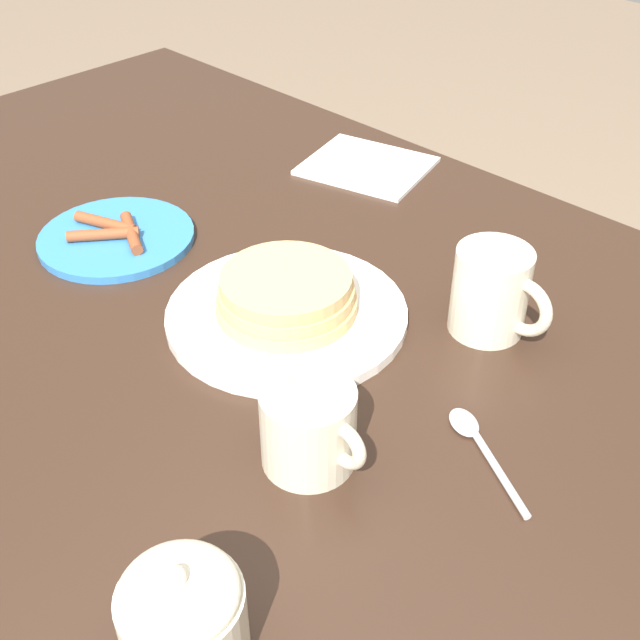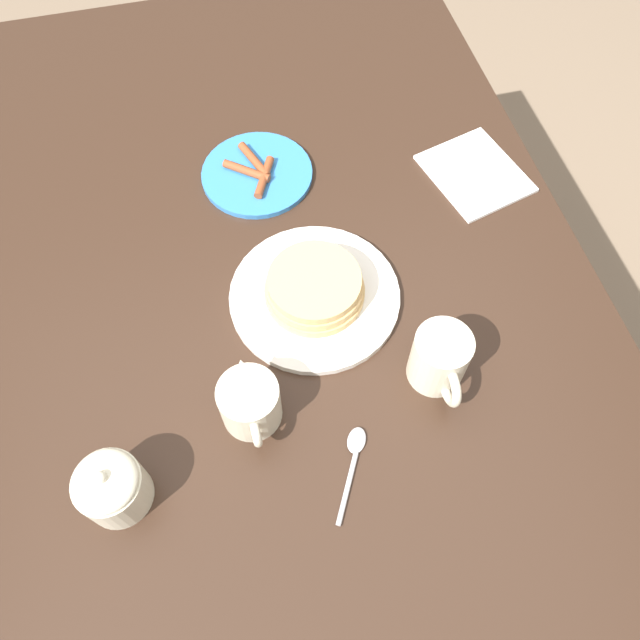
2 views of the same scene
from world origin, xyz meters
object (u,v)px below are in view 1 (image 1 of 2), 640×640
pancake_plate (286,303)px  side_plate_bacon (116,237)px  napkin (367,166)px  spoon (476,442)px  creamer_pitcher (308,425)px  sugar_bowl (183,616)px  coffee_mug (493,292)px

pancake_plate → side_plate_bacon: (-0.26, -0.04, -0.01)m
napkin → spoon: 0.55m
creamer_pitcher → napkin: bearing=126.5°
sugar_bowl → side_plate_bacon: bearing=150.8°
sugar_bowl → napkin: sugar_bowl is taller
coffee_mug → spoon: size_ratio=0.89×
side_plate_bacon → napkin: bearing=76.5°
coffee_mug → side_plate_bacon: bearing=-158.0°
coffee_mug → sugar_bowl: (0.06, -0.45, -0.00)m
side_plate_bacon → spoon: side_plate_bacon is taller
side_plate_bacon → napkin: (0.09, 0.36, -0.00)m
side_plate_bacon → coffee_mug: bearing=22.0°
side_plate_bacon → coffee_mug: 0.46m
creamer_pitcher → pancake_plate: bearing=141.4°
spoon → side_plate_bacon: bearing=-177.1°
sugar_bowl → spoon: sugar_bowl is taller
napkin → side_plate_bacon: bearing=-103.5°
pancake_plate → creamer_pitcher: creamer_pitcher is taller
spoon → coffee_mug: bearing=121.6°
creamer_pitcher → sugar_bowl: bearing=-69.4°
coffee_mug → sugar_bowl: size_ratio=1.17×
side_plate_bacon → creamer_pitcher: creamer_pitcher is taller
pancake_plate → napkin: 0.37m
side_plate_bacon → napkin: 0.37m
side_plate_bacon → coffee_mug: (0.43, 0.17, 0.04)m
sugar_bowl → spoon: (0.03, 0.30, -0.04)m
napkin → spoon: spoon is taller
napkin → spoon: size_ratio=1.58×
side_plate_bacon → spoon: bearing=2.9°
coffee_mug → creamer_pitcher: bearing=-91.1°
pancake_plate → sugar_bowl: bearing=-53.8°
coffee_mug → creamer_pitcher: (-0.00, -0.26, -0.01)m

